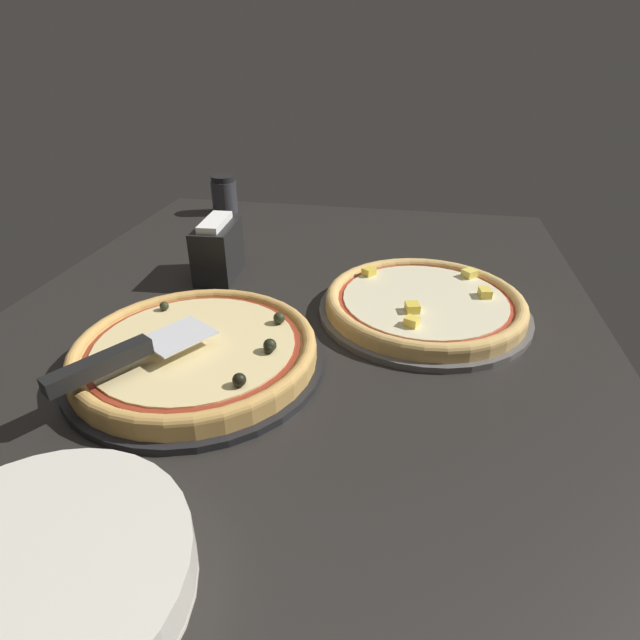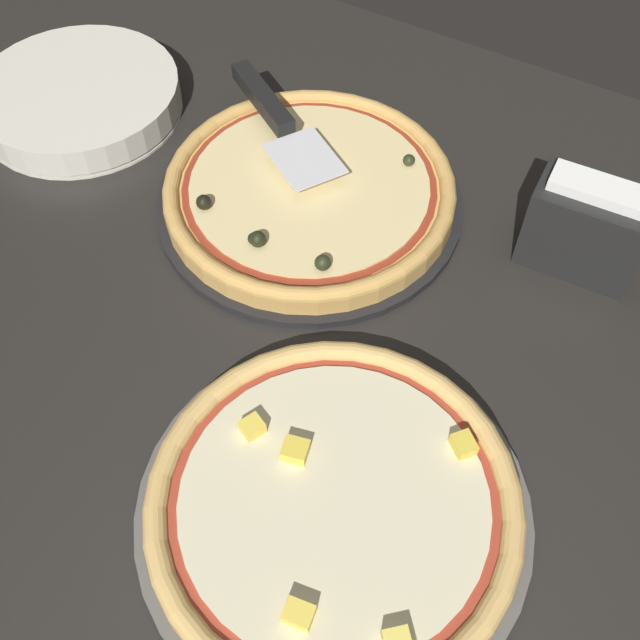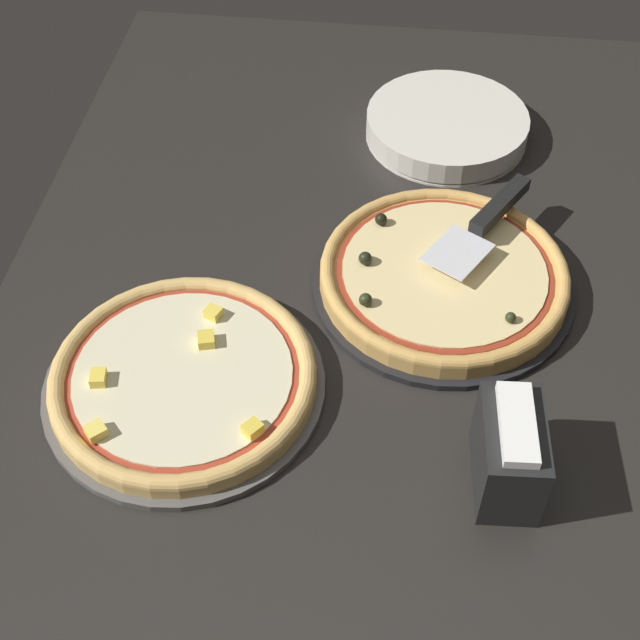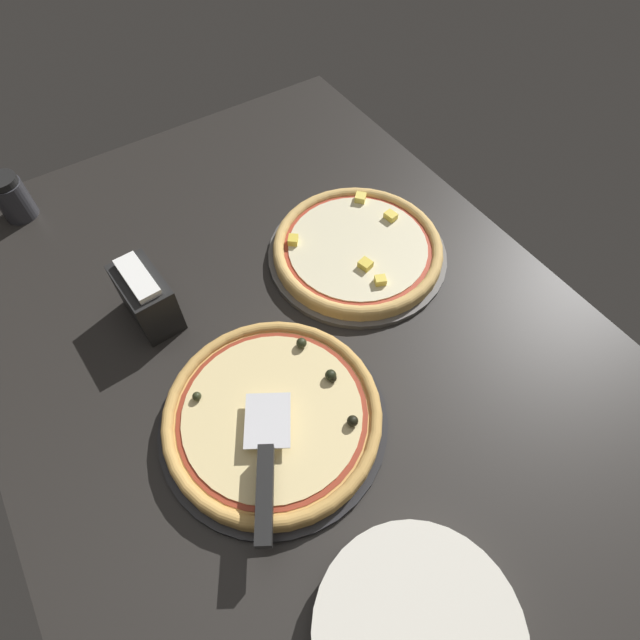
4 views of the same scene
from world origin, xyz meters
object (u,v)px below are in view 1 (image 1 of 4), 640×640
at_px(parmesan_shaker, 224,195).
at_px(napkin_holder, 218,250).
at_px(pizza_front, 196,349).
at_px(serving_spatula, 116,359).
at_px(pizza_back, 424,301).
at_px(plate_stack, 31,583).

bearing_deg(parmesan_shaker, napkin_holder, 18.54).
xyz_separation_m(pizza_front, serving_spatula, (0.09, -0.06, 0.04)).
relative_size(pizza_back, parmesan_shaker, 3.43).
height_order(pizza_front, parmesan_shaker, parmesan_shaker).
xyz_separation_m(pizza_back, parmesan_shaker, (-0.47, -0.52, 0.02)).
xyz_separation_m(serving_spatula, parmesan_shaker, (-0.77, -0.15, -0.02)).
distance_m(pizza_back, serving_spatula, 0.48).
bearing_deg(parmesan_shaker, pizza_back, 47.47).
height_order(pizza_back, serving_spatula, serving_spatula).
bearing_deg(pizza_back, pizza_front, -55.85).
height_order(plate_stack, napkin_holder, napkin_holder).
xyz_separation_m(pizza_back, serving_spatula, (0.30, -0.37, 0.04)).
bearing_deg(pizza_front, napkin_holder, -165.39).
bearing_deg(pizza_front, pizza_back, 124.15).
height_order(pizza_front, napkin_holder, napkin_holder).
height_order(pizza_back, plate_stack, same).
relative_size(serving_spatula, parmesan_shaker, 2.19).
xyz_separation_m(pizza_front, parmesan_shaker, (-0.68, -0.21, 0.02)).
bearing_deg(pizza_front, parmesan_shaker, -163.13).
relative_size(pizza_front, napkin_holder, 2.67).
xyz_separation_m(parmesan_shaker, napkin_holder, (0.39, 0.13, 0.01)).
distance_m(plate_stack, napkin_holder, 0.64).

